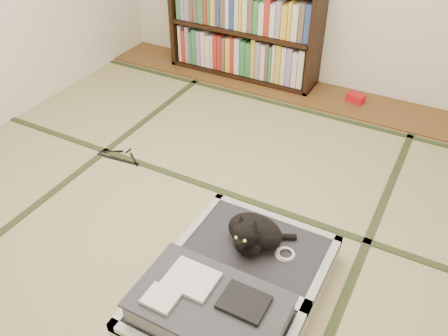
% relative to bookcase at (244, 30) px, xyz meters
% --- Properties ---
extents(floor, '(4.50, 4.50, 0.00)m').
position_rel_bookcase_xyz_m(floor, '(0.67, -2.07, -0.45)').
color(floor, tan).
rests_on(floor, ground).
extents(wood_strip, '(4.00, 0.50, 0.02)m').
position_rel_bookcase_xyz_m(wood_strip, '(0.67, -0.07, -0.44)').
color(wood_strip, brown).
rests_on(wood_strip, ground).
extents(red_item, '(0.17, 0.12, 0.07)m').
position_rel_bookcase_xyz_m(red_item, '(1.13, -0.04, -0.40)').
color(red_item, red).
rests_on(red_item, wood_strip).
extents(tatami_borders, '(4.00, 4.50, 0.01)m').
position_rel_bookcase_xyz_m(tatami_borders, '(0.67, -1.57, -0.45)').
color(tatami_borders, '#2D381E').
rests_on(tatami_borders, ground).
extents(bookcase, '(1.44, 0.33, 0.92)m').
position_rel_bookcase_xyz_m(bookcase, '(0.00, 0.00, 0.00)').
color(bookcase, black).
rests_on(bookcase, wood_strip).
extents(suitcase, '(0.80, 1.07, 0.31)m').
position_rel_bookcase_xyz_m(suitcase, '(1.16, -2.46, -0.34)').
color(suitcase, silver).
rests_on(suitcase, floor).
extents(cat, '(0.36, 0.36, 0.29)m').
position_rel_bookcase_xyz_m(cat, '(1.14, -2.17, -0.19)').
color(cat, black).
rests_on(cat, suitcase).
extents(cable_coil, '(0.11, 0.11, 0.03)m').
position_rel_bookcase_xyz_m(cable_coil, '(1.32, -2.14, -0.29)').
color(cable_coil, white).
rests_on(cable_coil, suitcase).
extents(hanger, '(0.37, 0.18, 0.01)m').
position_rel_bookcase_xyz_m(hanger, '(-0.18, -1.68, -0.44)').
color(hanger, black).
rests_on(hanger, floor).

